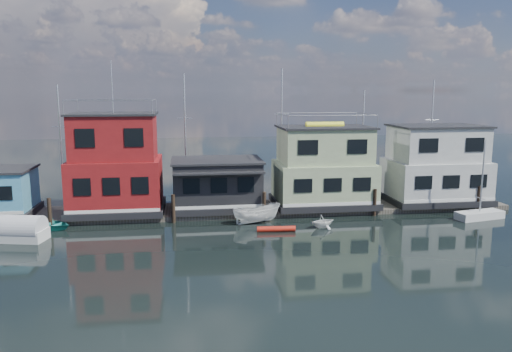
{
  "coord_description": "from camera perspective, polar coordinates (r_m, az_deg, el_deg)",
  "views": [
    {
      "loc": [
        -2.86,
        -28.25,
        9.97
      ],
      "look_at": [
        2.74,
        12.0,
        3.0
      ],
      "focal_mm": 35.0,
      "sensor_mm": 36.0,
      "label": 1
    }
  ],
  "objects": [
    {
      "name": "pilings",
      "position": [
        38.57,
        -3.96,
        -3.59
      ],
      "size": [
        42.28,
        0.28,
        2.2
      ],
      "color": "#2D2116",
      "rests_on": "ground"
    },
    {
      "name": "day_sailer",
      "position": [
        43.09,
        24.18,
        -4.0
      ],
      "size": [
        4.11,
        2.1,
        6.18
      ],
      "rotation": [
        0.0,
        0.0,
        0.21
      ],
      "color": "beige",
      "rests_on": "ground"
    },
    {
      "name": "red_kayak",
      "position": [
        35.89,
        2.32,
        -6.07
      ],
      "size": [
        2.78,
        0.56,
        0.4
      ],
      "primitive_type": "cylinder",
      "rotation": [
        0.0,
        1.57,
        -0.06
      ],
      "color": "red",
      "rests_on": "ground"
    },
    {
      "name": "dinghy_teal",
      "position": [
        39.5,
        -22.56,
        -5.12
      ],
      "size": [
        4.15,
        3.69,
        0.71
      ],
      "primitive_type": "imported",
      "rotation": [
        0.0,
        0.0,
        1.12
      ],
      "color": "teal",
      "rests_on": "ground"
    },
    {
      "name": "houseboat_white",
      "position": [
        46.02,
        19.83,
        1.12
      ],
      "size": [
        8.4,
        5.9,
        6.66
      ],
      "color": "black",
      "rests_on": "dock"
    },
    {
      "name": "motorboat",
      "position": [
        37.96,
        0.08,
        -4.36
      ],
      "size": [
        3.97,
        2.08,
        1.46
      ],
      "primitive_type": "imported",
      "rotation": [
        0.0,
        0.0,
        1.75
      ],
      "color": "white",
      "rests_on": "ground"
    },
    {
      "name": "dock",
      "position": [
        41.52,
        -3.76,
        -3.9
      ],
      "size": [
        48.0,
        5.0,
        0.4
      ],
      "primitive_type": "cube",
      "color": "#595147",
      "rests_on": "ground"
    },
    {
      "name": "houseboat_green",
      "position": [
        42.32,
        7.75,
        0.92
      ],
      "size": [
        8.4,
        5.9,
        7.03
      ],
      "color": "black",
      "rests_on": "dock"
    },
    {
      "name": "dinghy_white",
      "position": [
        37.12,
        7.6,
        -5.13
      ],
      "size": [
        2.29,
        2.11,
        1.01
      ],
      "primitive_type": "imported",
      "rotation": [
        0.0,
        0.0,
        1.85
      ],
      "color": "white",
      "rests_on": "ground"
    },
    {
      "name": "tarp_runabout",
      "position": [
        37.58,
        -26.16,
        -5.59
      ],
      "size": [
        4.83,
        2.76,
        1.85
      ],
      "rotation": [
        0.0,
        0.0,
        -0.22
      ],
      "color": "silver",
      "rests_on": "ground"
    },
    {
      "name": "ground",
      "position": [
        30.1,
        -2.05,
        -9.62
      ],
      "size": [
        160.0,
        160.0,
        0.0
      ],
      "primitive_type": "plane",
      "color": "black",
      "rests_on": "ground"
    },
    {
      "name": "background_masts",
      "position": [
        47.08,
        1.43,
        4.34
      ],
      "size": [
        36.4,
        0.16,
        12.0
      ],
      "color": "silver",
      "rests_on": "ground"
    },
    {
      "name": "houseboat_red",
      "position": [
        41.07,
        -15.73,
        1.15
      ],
      "size": [
        7.4,
        5.9,
        11.86
      ],
      "color": "black",
      "rests_on": "dock"
    },
    {
      "name": "houseboat_dark",
      "position": [
        41.0,
        -4.49,
        -0.91
      ],
      "size": [
        7.4,
        6.1,
        4.06
      ],
      "color": "black",
      "rests_on": "dock"
    }
  ]
}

